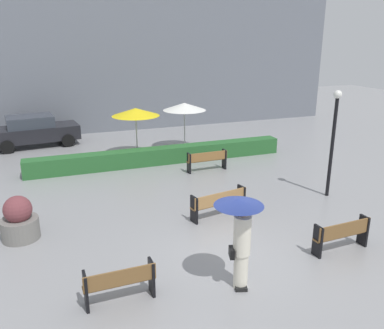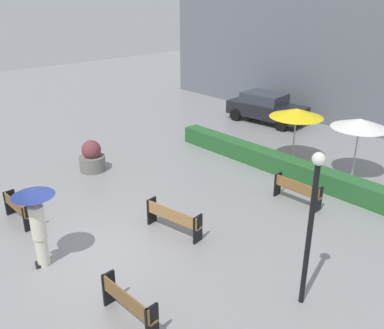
# 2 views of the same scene
# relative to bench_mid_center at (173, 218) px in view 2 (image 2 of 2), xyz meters

# --- Properties ---
(ground_plane) EXTENTS (60.00, 60.00, 0.00)m
(ground_plane) POSITION_rel_bench_mid_center_xyz_m (-0.73, -2.44, -0.49)
(ground_plane) COLOR gray
(bench_mid_center) EXTENTS (1.90, 0.70, 0.83)m
(bench_mid_center) POSITION_rel_bench_mid_center_xyz_m (0.00, 0.00, 0.00)
(bench_mid_center) COLOR #9E7242
(bench_mid_center) RESTS_ON ground
(bench_near_right) EXTENTS (1.65, 0.40, 0.84)m
(bench_near_right) POSITION_rel_bench_mid_center_xyz_m (2.13, -3.03, 0.00)
(bench_near_right) COLOR brown
(bench_near_right) RESTS_ON ground
(bench_near_left) EXTENTS (1.52, 0.39, 0.81)m
(bench_near_left) POSITION_rel_bench_mid_center_xyz_m (-3.66, -3.14, -0.01)
(bench_near_left) COLOR brown
(bench_near_left) RESTS_ON ground
(bench_back_row) EXTENTS (1.73, 0.38, 0.83)m
(bench_back_row) POSITION_rel_bench_mid_center_xyz_m (1.36, 4.27, 0.01)
(bench_back_row) COLOR olive
(bench_back_row) RESTS_ON ground
(pedestrian_with_umbrella) EXTENTS (1.06, 1.06, 2.14)m
(pedestrian_with_umbrella) POSITION_rel_bench_mid_center_xyz_m (-1.10, -3.52, 0.93)
(pedestrian_with_umbrella) COLOR silver
(pedestrian_with_umbrella) RESTS_ON ground
(planter_pot) EXTENTS (1.01, 1.01, 1.26)m
(planter_pot) POSITION_rel_bench_mid_center_xyz_m (-5.73, 0.61, 0.04)
(planter_pot) COLOR slate
(planter_pot) RESTS_ON ground
(lamp_post) EXTENTS (0.28, 0.28, 3.70)m
(lamp_post) POSITION_rel_bench_mid_center_xyz_m (4.29, 0.28, 1.79)
(lamp_post) COLOR black
(lamp_post) RESTS_ON ground
(patio_umbrella_yellow) EXTENTS (2.16, 2.16, 2.30)m
(patio_umbrella_yellow) POSITION_rel_bench_mid_center_xyz_m (-0.92, 7.25, 1.62)
(patio_umbrella_yellow) COLOR silver
(patio_umbrella_yellow) RESTS_ON ground
(patio_umbrella_white) EXTENTS (2.07, 2.07, 2.34)m
(patio_umbrella_white) POSITION_rel_bench_mid_center_xyz_m (1.55, 7.65, 1.66)
(patio_umbrella_white) COLOR silver
(patio_umbrella_white) RESTS_ON ground
(hedge_strip) EXTENTS (11.39, 0.70, 0.71)m
(hedge_strip) POSITION_rel_bench_mid_center_xyz_m (-0.16, 5.96, -0.14)
(hedge_strip) COLOR #28602D
(hedge_strip) RESTS_ON ground
(parked_car) EXTENTS (4.38, 2.37, 1.57)m
(parked_car) POSITION_rel_bench_mid_center_xyz_m (-5.37, 11.03, 0.32)
(parked_car) COLOR black
(parked_car) RESTS_ON ground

